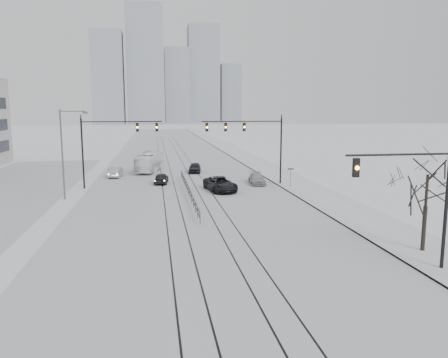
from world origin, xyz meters
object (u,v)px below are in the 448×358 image
(sedan_sb_inner, at_px, (161,178))
(sedan_nb_front, at_px, (220,184))
(sedan_sb_outer, at_px, (116,172))
(sedan_nb_right, at_px, (257,179))
(bare_tree, at_px, (427,183))
(box_truck, at_px, (150,162))
(traffic_mast_near, at_px, (421,192))
(sedan_nb_far, at_px, (195,168))

(sedan_sb_inner, height_order, sedan_nb_front, sedan_nb_front)
(sedan_sb_outer, distance_m, sedan_nb_right, 19.35)
(bare_tree, distance_m, sedan_sb_inner, 33.22)
(sedan_nb_front, relative_size, sedan_nb_right, 1.30)
(box_truck, bearing_deg, sedan_sb_inner, 109.07)
(traffic_mast_near, distance_m, sedan_nb_far, 41.81)
(bare_tree, height_order, sedan_nb_right, bare_tree)
(bare_tree, distance_m, box_truck, 43.91)
(sedan_sb_inner, relative_size, sedan_sb_outer, 0.91)
(sedan_sb_outer, xyz_separation_m, sedan_nb_far, (10.87, 2.62, 0.01))
(sedan_sb_outer, height_order, sedan_nb_front, sedan_nb_front)
(traffic_mast_near, bearing_deg, sedan_nb_front, 105.30)
(sedan_sb_inner, bearing_deg, sedan_nb_right, 175.48)
(traffic_mast_near, height_order, bare_tree, traffic_mast_near)
(bare_tree, bearing_deg, sedan_sb_outer, 121.89)
(sedan_nb_far, bearing_deg, sedan_nb_front, -76.44)
(bare_tree, relative_size, sedan_sb_outer, 1.44)
(sedan_sb_inner, distance_m, sedan_nb_far, 10.08)
(traffic_mast_near, distance_m, box_truck, 45.84)
(sedan_nb_right, distance_m, sedan_nb_far, 12.81)
(sedan_sb_outer, xyz_separation_m, sedan_nb_right, (17.44, -8.39, -0.07))
(sedan_sb_inner, distance_m, sedan_nb_front, 8.81)
(sedan_nb_far, distance_m, box_truck, 6.86)
(bare_tree, height_order, sedan_nb_far, bare_tree)
(traffic_mast_near, distance_m, sedan_nb_right, 30.06)
(sedan_nb_front, xyz_separation_m, sedan_nb_far, (-1.49, 14.86, -0.08))
(bare_tree, height_order, sedan_nb_front, bare_tree)
(sedan_sb_inner, height_order, sedan_nb_far, sedan_nb_far)
(sedan_nb_right, bearing_deg, sedan_sb_outer, 159.81)
(sedan_nb_far, bearing_deg, box_truck, 166.45)
(sedan_nb_front, height_order, sedan_nb_far, sedan_nb_front)
(traffic_mast_near, relative_size, sedan_sb_outer, 1.65)
(sedan_nb_front, bearing_deg, traffic_mast_near, -84.85)
(bare_tree, relative_size, box_truck, 0.62)
(sedan_nb_far, bearing_deg, bare_tree, -65.93)
(traffic_mast_near, distance_m, bare_tree, 3.85)
(sedan_sb_outer, bearing_deg, sedan_sb_inner, 139.22)
(traffic_mast_near, relative_size, sedan_nb_far, 1.69)
(sedan_sb_inner, height_order, box_truck, box_truck)
(bare_tree, height_order, sedan_sb_outer, bare_tree)
(sedan_sb_inner, xyz_separation_m, sedan_nb_front, (6.40, -6.05, 0.13))
(sedan_nb_front, height_order, sedan_nb_right, sedan_nb_front)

